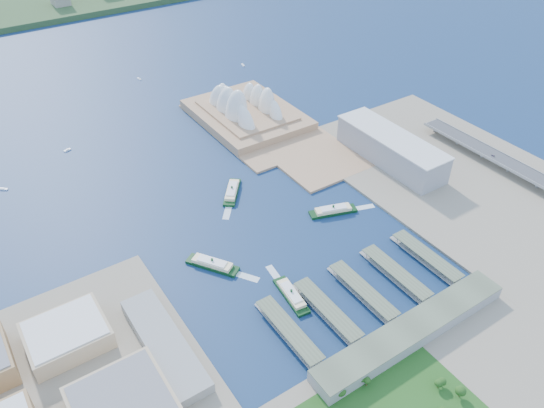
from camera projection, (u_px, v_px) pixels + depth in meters
ground at (303, 255)px, 537.68m from camera, size 3000.00×3000.00×0.00m
east_land at (496, 200)px, 609.62m from camera, size 240.00×500.00×3.00m
peninsula at (256, 123)px, 756.70m from camera, size 135.00×220.00×3.00m
far_shore at (43, 5)px, 1184.05m from camera, size 2200.00×260.00×12.00m
opera_house at (246, 99)px, 750.44m from camera, size 134.00×180.00×58.00m
toaster_building at (391, 149)px, 664.49m from camera, size 45.00×155.00×35.00m
expressway at (538, 183)px, 625.01m from camera, size 26.00×340.00×11.85m
ferry_wharves at (363, 292)px, 491.31m from camera, size 184.00×90.00×9.30m
terminal_building at (412, 331)px, 449.33m from camera, size 200.00×28.00×12.00m
ferry_a at (212, 263)px, 521.98m from camera, size 41.46×52.66×10.23m
ferry_b at (232, 190)px, 620.16m from camera, size 43.94×49.95×10.06m
ferry_c at (291, 294)px, 489.50m from camera, size 18.73×51.96×9.61m
ferry_d at (333, 209)px, 590.79m from camera, size 55.42×29.87×10.18m
boat_a at (2, 189)px, 628.63m from camera, size 11.47×10.22×2.38m
boat_b at (67, 150)px, 699.01m from camera, size 9.94×5.90×2.53m
boat_c at (243, 65)px, 925.93m from camera, size 5.32×11.60×2.52m
boat_e at (139, 79)px, 879.75m from camera, size 4.20×9.90×2.36m
car_c at (493, 155)px, 660.99m from camera, size 1.97×4.84×1.40m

